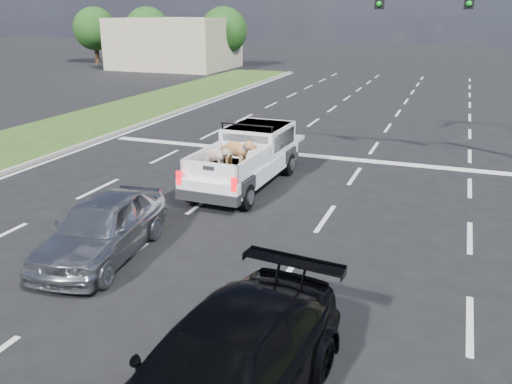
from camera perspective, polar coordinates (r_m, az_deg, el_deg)
ground at (r=11.22m, az=-6.45°, el=-8.67°), size 160.00×160.00×0.00m
road_markings at (r=16.88m, az=3.59°, el=0.97°), size 17.75×60.00×0.01m
curb_left at (r=20.81m, az=-21.51°, el=3.29°), size 0.15×60.00×0.14m
building_left at (r=51.24m, az=-8.55°, el=15.22°), size 10.00×8.00×4.40m
tree_far_a at (r=58.28m, az=-16.62°, el=16.14°), size 4.20×4.20×5.40m
tree_far_b at (r=54.93m, az=-11.38°, el=16.42°), size 4.20×4.20×5.40m
tree_far_c at (r=51.21m, az=-3.39°, el=16.60°), size 4.20×4.20×5.40m
pickup_truck at (r=16.45m, az=-0.97°, el=3.68°), size 2.03×5.09×1.89m
silver_sedan at (r=12.14m, az=-15.90°, el=-3.57°), size 2.13×4.20×1.37m
black_coupe at (r=7.28m, az=-3.70°, el=-18.76°), size 2.55×5.12×1.43m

